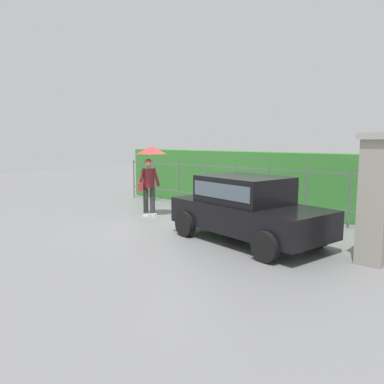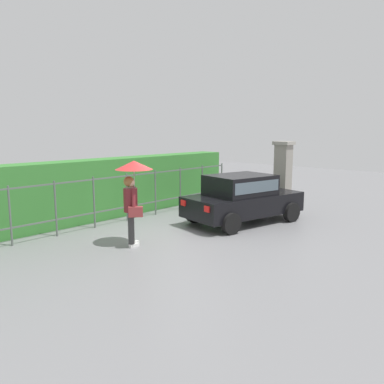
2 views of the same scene
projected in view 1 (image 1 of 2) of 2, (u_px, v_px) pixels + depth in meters
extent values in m
plane|color=slate|center=(180.00, 226.00, 10.30)|extent=(40.00, 40.00, 0.00)
cube|color=black|center=(248.00, 216.00, 8.68)|extent=(3.95, 2.35, 0.60)
cube|color=black|center=(244.00, 189.00, 8.72)|extent=(2.15, 1.79, 0.60)
cube|color=#4C5B66|center=(244.00, 188.00, 8.72)|extent=(2.01, 1.78, 0.33)
cylinder|color=black|center=(318.00, 233.00, 8.26)|extent=(0.62, 0.30, 0.60)
cylinder|color=black|center=(265.00, 247.00, 7.23)|extent=(0.62, 0.30, 0.60)
cylinder|color=black|center=(236.00, 215.00, 10.21)|extent=(0.62, 0.30, 0.60)
cylinder|color=black|center=(185.00, 224.00, 9.18)|extent=(0.62, 0.30, 0.60)
cube|color=red|center=(212.00, 198.00, 10.45)|extent=(0.10, 0.21, 0.16)
cube|color=red|center=(180.00, 202.00, 9.78)|extent=(0.10, 0.21, 0.16)
cylinder|color=#333333|center=(152.00, 202.00, 11.68)|extent=(0.15, 0.15, 0.86)
cylinder|color=#333333|center=(146.00, 202.00, 11.65)|extent=(0.15, 0.15, 0.86)
cube|color=white|center=(153.00, 215.00, 11.68)|extent=(0.26, 0.10, 0.08)
cube|color=white|center=(146.00, 215.00, 11.64)|extent=(0.26, 0.10, 0.08)
cylinder|color=maroon|center=(149.00, 178.00, 11.57)|extent=(0.34, 0.34, 0.58)
sphere|color=#DBAD89|center=(149.00, 164.00, 11.51)|extent=(0.22, 0.22, 0.22)
sphere|color=olive|center=(149.00, 163.00, 11.54)|extent=(0.25, 0.25, 0.25)
cylinder|color=maroon|center=(156.00, 177.00, 11.52)|extent=(0.21, 0.23, 0.56)
cylinder|color=maroon|center=(142.00, 177.00, 11.45)|extent=(0.21, 0.23, 0.56)
cylinder|color=#B2B2B7|center=(152.00, 167.00, 11.44)|extent=(0.02, 0.02, 0.77)
cone|color=red|center=(151.00, 150.00, 11.37)|extent=(0.91, 0.91, 0.21)
cube|color=maroon|center=(140.00, 187.00, 11.44)|extent=(0.36, 0.34, 0.24)
cube|color=gray|center=(374.00, 203.00, 7.04)|extent=(0.48, 0.48, 2.30)
cube|color=#9E998E|center=(379.00, 136.00, 6.88)|extent=(0.60, 0.60, 0.12)
cylinder|color=#59605B|center=(134.00, 179.00, 15.30)|extent=(0.05, 0.05, 1.50)
cylinder|color=#59605B|center=(155.00, 181.00, 14.54)|extent=(0.05, 0.05, 1.50)
cylinder|color=#59605B|center=(178.00, 183.00, 13.77)|extent=(0.05, 0.05, 1.50)
cylinder|color=#59605B|center=(205.00, 186.00, 13.00)|extent=(0.05, 0.05, 1.50)
cylinder|color=#59605B|center=(234.00, 189.00, 12.24)|extent=(0.05, 0.05, 1.50)
cylinder|color=#59605B|center=(267.00, 192.00, 11.47)|extent=(0.05, 0.05, 1.50)
cylinder|color=#59605B|center=(306.00, 196.00, 10.71)|extent=(0.05, 0.05, 1.50)
cylinder|color=#59605B|center=(350.00, 200.00, 9.94)|extent=(0.05, 0.05, 1.50)
cube|color=#59605B|center=(234.00, 168.00, 12.15)|extent=(9.57, 0.03, 0.04)
cube|color=#59605B|center=(234.00, 198.00, 12.28)|extent=(9.57, 0.03, 0.04)
cube|color=#387F33|center=(251.00, 180.00, 12.96)|extent=(10.57, 0.90, 1.90)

